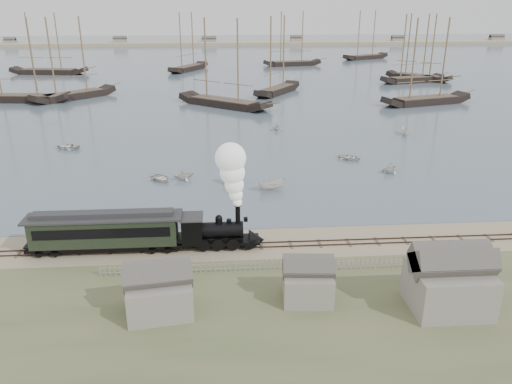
{
  "coord_description": "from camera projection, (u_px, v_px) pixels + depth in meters",
  "views": [
    {
      "loc": [
        -4.87,
        -47.21,
        23.23
      ],
      "look_at": [
        -1.11,
        4.16,
        3.5
      ],
      "focal_mm": 35.0,
      "sensor_mm": 36.0,
      "label": 1
    }
  ],
  "objects": [
    {
      "name": "schooner_5",
      "position": [
        422.0,
        47.0,
        153.33
      ],
      "size": [
        17.85,
        17.71,
        20.0
      ],
      "primitive_type": null,
      "rotation": [
        0.0,
        0.0,
        -0.78
      ],
      "color": "black",
      "rests_on": "harbor_water"
    },
    {
      "name": "schooner_10",
      "position": [
        416.0,
        49.0,
        148.59
      ],
      "size": [
        21.04,
        9.92,
        20.0
      ],
      "primitive_type": null,
      "rotation": [
        0.0,
        0.0,
        0.26
      ],
      "color": "black",
      "rests_on": "harbor_water"
    },
    {
      "name": "schooner_7",
      "position": [
        187.0,
        41.0,
        174.8
      ],
      "size": [
        14.11,
        21.14,
        20.0
      ],
      "primitive_type": null,
      "rotation": [
        0.0,
        0.0,
        1.09
      ],
      "color": "black",
      "rests_on": "harbor_water"
    },
    {
      "name": "schooner_4",
      "position": [
        431.0,
        62.0,
        116.64
      ],
      "size": [
        23.6,
        11.77,
        20.0
      ],
      "primitive_type": null,
      "rotation": [
        0.0,
        0.0,
        0.29
      ],
      "color": "black",
      "rests_on": "harbor_water"
    },
    {
      "name": "rowboat_0",
      "position": [
        160.0,
        178.0,
        68.78
      ],
      "size": [
        4.53,
        4.42,
        0.77
      ],
      "primitive_type": "imported",
      "rotation": [
        0.0,
        0.0,
        0.71
      ],
      "color": "silver",
      "rests_on": "harbor_water"
    },
    {
      "name": "harbor_water",
      "position": [
        230.0,
        60.0,
        210.93
      ],
      "size": [
        600.0,
        336.0,
        0.06
      ],
      "primitive_type": "cube",
      "color": "#4B5C6B",
      "rests_on": "ground"
    },
    {
      "name": "schooner_1",
      "position": [
        69.0,
        58.0,
        123.18
      ],
      "size": [
        19.31,
        19.54,
        20.0
      ],
      "primitive_type": null,
      "rotation": [
        0.0,
        0.0,
        0.8
      ],
      "color": "black",
      "rests_on": "harbor_water"
    },
    {
      "name": "schooner_0",
      "position": [
        16.0,
        60.0,
        119.58
      ],
      "size": [
        23.59,
        7.66,
        20.0
      ],
      "primitive_type": null,
      "rotation": [
        0.0,
        0.0,
        -0.1
      ],
      "color": "black",
      "rests_on": "harbor_water"
    },
    {
      "name": "shed_left",
      "position": [
        161.0,
        312.0,
        39.83
      ],
      "size": [
        5.0,
        4.0,
        4.1
      ],
      "primitive_type": null,
      "color": "gray",
      "rests_on": "ground"
    },
    {
      "name": "rowboat_5",
      "position": [
        405.0,
        131.0,
        92.5
      ],
      "size": [
        3.56,
        2.16,
        1.29
      ],
      "primitive_type": "imported",
      "rotation": [
        0.0,
        0.0,
        2.85
      ],
      "color": "silver",
      "rests_on": "harbor_water"
    },
    {
      "name": "picket_fence_west",
      "position": [
        206.0,
        273.0,
        45.65
      ],
      "size": [
        19.0,
        0.1,
        1.2
      ],
      "primitive_type": null,
      "color": "gray",
      "rests_on": "ground"
    },
    {
      "name": "schooner_8",
      "position": [
        293.0,
        39.0,
        188.26
      ],
      "size": [
        22.59,
        8.74,
        20.0
      ],
      "primitive_type": null,
      "rotation": [
        0.0,
        0.0,
        0.17
      ],
      "color": "black",
      "rests_on": "harbor_water"
    },
    {
      "name": "schooner_3",
      "position": [
        278.0,
        55.0,
        130.51
      ],
      "size": [
        14.77,
        19.46,
        20.0
      ],
      "primitive_type": null,
      "rotation": [
        0.0,
        0.0,
        1.0
      ],
      "color": "black",
      "rests_on": "harbor_water"
    },
    {
      "name": "shed_mid",
      "position": [
        307.0,
        299.0,
        41.57
      ],
      "size": [
        4.0,
        3.5,
        3.6
      ],
      "primitive_type": null,
      "color": "gray",
      "rests_on": "ground"
    },
    {
      "name": "rowboat_2",
      "position": [
        231.0,
        180.0,
        67.13
      ],
      "size": [
        3.56,
        3.46,
        1.39
      ],
      "primitive_type": "imported",
      "rotation": [
        0.0,
        0.0,
        3.89
      ],
      "color": "silver",
      "rests_on": "harbor_water"
    },
    {
      "name": "rowboat_1",
      "position": [
        184.0,
        174.0,
        69.01
      ],
      "size": [
        3.3,
        3.55,
        1.53
      ],
      "primitive_type": "imported",
      "rotation": [
        0.0,
        0.0,
        1.89
      ],
      "color": "silver",
      "rests_on": "harbor_water"
    },
    {
      "name": "picket_fence_east",
      "position": [
        410.0,
        268.0,
        46.48
      ],
      "size": [
        15.0,
        0.1,
        1.2
      ],
      "primitive_type": null,
      "color": "gray",
      "rests_on": "ground"
    },
    {
      "name": "rowboat_7",
      "position": [
        276.0,
        127.0,
        95.55
      ],
      "size": [
        2.9,
        2.56,
        1.42
      ],
      "primitive_type": "imported",
      "rotation": [
        0.0,
        0.0,
        6.19
      ],
      "color": "silver",
      "rests_on": "harbor_water"
    },
    {
      "name": "schooner_6",
      "position": [
        45.0,
        44.0,
        166.25
      ],
      "size": [
        26.32,
        9.55,
        20.0
      ],
      "primitive_type": null,
      "rotation": [
        0.0,
        0.0,
        -0.14
      ],
      "color": "black",
      "rests_on": "harbor_water"
    },
    {
      "name": "beached_dinghy",
      "position": [
        105.0,
        234.0,
        52.29
      ],
      "size": [
        4.71,
        5.01,
        0.85
      ],
      "primitive_type": "imported",
      "rotation": [
        0.0,
        0.0,
        0.97
      ],
      "color": "silver",
      "rests_on": "ground"
    },
    {
      "name": "locomotive",
      "position": [
        229.0,
        203.0,
        48.76
      ],
      "size": [
        8.32,
        3.11,
        10.37
      ],
      "color": "black",
      "rests_on": "ground"
    },
    {
      "name": "rowboat_4",
      "position": [
        390.0,
        168.0,
        71.83
      ],
      "size": [
        3.62,
        3.72,
        1.5
      ],
      "primitive_type": "imported",
      "rotation": [
        0.0,
        0.0,
        5.3
      ],
      "color": "silver",
      "rests_on": "harbor_water"
    },
    {
      "name": "rowboat_8",
      "position": [
        272.0,
        185.0,
        65.15
      ],
      "size": [
        2.37,
        4.07,
        1.48
      ],
      "primitive_type": "imported",
      "rotation": [
        0.0,
        0.0,
        1.83
      ],
      "color": "silver",
      "rests_on": "harbor_water"
    },
    {
      "name": "shed_right",
      "position": [
        445.0,
        307.0,
        40.46
      ],
      "size": [
        6.0,
        5.0,
        5.1
      ],
      "primitive_type": null,
      "color": "gray",
      "rests_on": "ground"
    },
    {
      "name": "schooner_9",
      "position": [
        367.0,
        35.0,
        210.32
      ],
      "size": [
        21.87,
        14.23,
        20.0
      ],
      "primitive_type": null,
      "rotation": [
        0.0,
        0.0,
        0.46
      ],
      "color": "black",
      "rests_on": "harbor_water"
    },
    {
      "name": "far_spit",
      "position": [
        227.0,
        45.0,
        285.45
      ],
      "size": [
        500.0,
        20.0,
        1.8
      ],
      "primitive_type": "cube",
      "color": "tan",
      "rests_on": "ground"
    },
    {
      "name": "schooner_2",
      "position": [
        223.0,
        63.0,
        114.01
      ],
      "size": [
        22.62,
        20.06,
        20.0
      ],
      "primitive_type": null,
      "rotation": [
        0.0,
        0.0,
        -0.69
      ],
      "color": "black",
      "rests_on": "harbor_water"
    },
    {
      "name": "rowboat_6",
      "position": [
        67.0,
        146.0,
        83.62
      ],
      "size": [
        4.27,
        5.06,
        0.9
      ],
      "primitive_type": "imported",
      "rotation": [
        0.0,
        0.0,
        4.4
      ],
      "color": "silver",
      "rests_on": "harbor_water"
    },
    {
      "name": "rail_track",
      "position": [
        271.0,
        245.0,
        50.74
      ],
      "size": [
        120.0,
        1.8,
        0.16
      ],
      "color": "#37261E",
      "rests_on": "ground"
    },
    {
      "name": "ground",
      "position": [
        269.0,
        237.0,
        52.61
      ],
      "size": [
        600.0,
        600.0,
        0.0
      ],
      "primitive_type": "plane",
      "color": "tan",
      "rests_on": "ground"
    },
    {
      "name": "passenger_coach",
      "position": [
        105.0,
        230.0,
        48.81
      ],
      "size": [
        15.11,
        2.91,
        3.67
      ],
      "color": "black",
      "rests_on": "ground"
    },
    {
      "name": "rowboat_3",
      "position": [
        350.0,
        157.0,
        77.87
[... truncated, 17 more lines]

